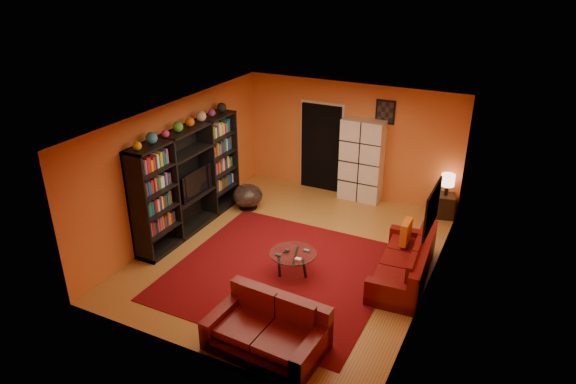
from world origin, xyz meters
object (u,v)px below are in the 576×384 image
at_px(sofa, 407,264).
at_px(bowl_chair, 248,196).
at_px(tv, 193,182).
at_px(side_table, 444,206).
at_px(entertainment_unit, 189,180).
at_px(coffee_table, 293,255).
at_px(loveseat, 269,329).
at_px(table_lamp, 448,181).
at_px(storage_cabinet, 362,161).

height_order(sofa, bowl_chair, sofa).
bearing_deg(tv, side_table, -58.86).
relative_size(entertainment_unit, coffee_table, 3.65).
bearing_deg(tv, sofa, -89.48).
relative_size(entertainment_unit, loveseat, 1.79).
xyz_separation_m(loveseat, table_lamp, (1.45, 5.16, 0.55)).
xyz_separation_m(tv, bowl_chair, (0.52, 1.22, -0.70)).
distance_m(coffee_table, table_lamp, 3.92).
bearing_deg(bowl_chair, table_lamp, 20.63).
bearing_deg(side_table, entertainment_unit, -148.71).
relative_size(entertainment_unit, bowl_chair, 4.57).
xyz_separation_m(loveseat, bowl_chair, (-2.50, 3.68, 0.01)).
distance_m(tv, loveseat, 3.96).
distance_m(tv, storage_cabinet, 3.77).
bearing_deg(entertainment_unit, sofa, 1.11).
xyz_separation_m(storage_cabinet, side_table, (1.90, -0.05, -0.69)).
height_order(bowl_chair, side_table, bowl_chair).
relative_size(storage_cabinet, bowl_chair, 2.85).
relative_size(bowl_chair, table_lamp, 1.40).
xyz_separation_m(coffee_table, storage_cabinet, (0.04, 3.42, 0.56)).
bearing_deg(sofa, coffee_table, -162.63).
relative_size(coffee_table, table_lamp, 1.75).
distance_m(loveseat, storage_cabinet, 5.27).
distance_m(bowl_chair, side_table, 4.22).
height_order(coffee_table, side_table, side_table).
height_order(bowl_chair, table_lamp, table_lamp).
height_order(coffee_table, storage_cabinet, storage_cabinet).
distance_m(loveseat, side_table, 5.36).
bearing_deg(storage_cabinet, side_table, -0.72).
xyz_separation_m(sofa, coffee_table, (-1.83, -0.71, 0.08)).
xyz_separation_m(sofa, bowl_chair, (-3.84, 1.18, 0.00)).
xyz_separation_m(entertainment_unit, side_table, (4.53, 2.75, -0.80)).
xyz_separation_m(tv, side_table, (4.47, 2.70, -0.74)).
xyz_separation_m(loveseat, coffee_table, (-0.49, 1.79, 0.09)).
xyz_separation_m(tv, loveseat, (3.02, -2.46, -0.71)).
height_order(coffee_table, table_lamp, table_lamp).
height_order(entertainment_unit, bowl_chair, entertainment_unit).
bearing_deg(storage_cabinet, sofa, -55.93).
relative_size(sofa, side_table, 4.16).
bearing_deg(bowl_chair, sofa, -17.05).
height_order(sofa, coffee_table, sofa).
xyz_separation_m(sofa, table_lamp, (0.12, 2.66, 0.54)).
distance_m(entertainment_unit, bowl_chair, 1.58).
bearing_deg(storage_cabinet, bowl_chair, -142.39).
distance_m(entertainment_unit, loveseat, 3.98).
relative_size(entertainment_unit, storage_cabinet, 1.60).
bearing_deg(storage_cabinet, coffee_table, -89.95).
height_order(loveseat, side_table, loveseat).
xyz_separation_m(tv, coffee_table, (2.53, -0.67, -0.62)).
relative_size(loveseat, bowl_chair, 2.55).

